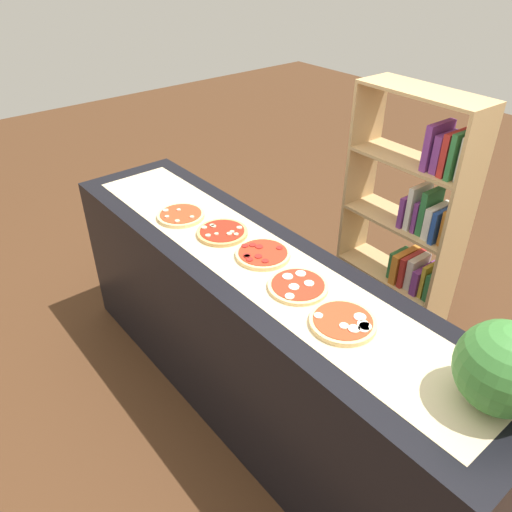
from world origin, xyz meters
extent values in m
plane|color=#4C2D19|center=(0.00, 0.00, 0.00)|extent=(12.00, 12.00, 0.00)
cube|color=black|center=(0.00, 0.00, 0.47)|extent=(2.57, 0.60, 0.95)
cube|color=beige|center=(0.00, 0.00, 0.95)|extent=(2.36, 0.41, 0.00)
cylinder|color=#E5C17F|center=(-0.55, -0.05, 0.96)|extent=(0.24, 0.24, 0.02)
cylinder|color=red|center=(-0.55, -0.05, 0.97)|extent=(0.21, 0.21, 0.00)
cylinder|color=#C6B28E|center=(-0.49, -0.11, 0.98)|extent=(0.03, 0.03, 0.01)
cylinder|color=#C6B28E|center=(-0.59, -0.04, 0.98)|extent=(0.02, 0.02, 0.01)
cylinder|color=#C6B28E|center=(-0.56, -0.13, 0.98)|extent=(0.02, 0.02, 0.01)
cylinder|color=#C6B28E|center=(-0.48, -0.03, 0.98)|extent=(0.02, 0.02, 0.01)
cylinder|color=#C6B28E|center=(-0.62, -0.10, 0.98)|extent=(0.03, 0.03, 0.01)
cylinder|color=tan|center=(-0.28, 0.01, 0.96)|extent=(0.25, 0.25, 0.02)
cylinder|color=#AD2314|center=(-0.28, 0.01, 0.97)|extent=(0.22, 0.22, 0.00)
cylinder|color=#C6B28E|center=(-0.33, 0.00, 0.98)|extent=(0.02, 0.02, 0.01)
cylinder|color=#C6B28E|center=(-0.26, -0.03, 0.98)|extent=(0.02, 0.02, 0.01)
cylinder|color=#C6B28E|center=(-0.34, 0.00, 0.98)|extent=(0.02, 0.02, 0.01)
cylinder|color=#C6B28E|center=(-0.24, 0.09, 0.98)|extent=(0.03, 0.03, 0.01)
cylinder|color=#C6B28E|center=(-0.35, -0.04, 0.98)|extent=(0.03, 0.03, 0.01)
cylinder|color=#C6B28E|center=(-0.23, 0.04, 0.98)|extent=(0.02, 0.02, 0.01)
cylinder|color=#C6B28E|center=(-0.20, 0.04, 0.98)|extent=(0.02, 0.02, 0.01)
cylinder|color=#C6B28E|center=(-0.22, 0.02, 0.98)|extent=(0.03, 0.03, 0.01)
cylinder|color=#C6B28E|center=(-0.27, -0.07, 0.98)|extent=(0.03, 0.03, 0.01)
cylinder|color=#E5C17F|center=(0.00, 0.04, 0.96)|extent=(0.25, 0.25, 0.02)
cylinder|color=red|center=(0.00, 0.04, 0.97)|extent=(0.22, 0.22, 0.00)
cylinder|color=maroon|center=(0.01, -0.05, 0.98)|extent=(0.03, 0.03, 0.00)
cylinder|color=maroon|center=(-0.09, 0.01, 0.98)|extent=(0.03, 0.03, 0.00)
cylinder|color=maroon|center=(0.06, 0.00, 0.98)|extent=(0.03, 0.03, 0.00)
cylinder|color=maroon|center=(-0.01, -0.04, 0.98)|extent=(0.03, 0.03, 0.00)
cylinder|color=maroon|center=(-0.07, 0.04, 0.98)|extent=(0.03, 0.03, 0.00)
cylinder|color=maroon|center=(-0.02, -0.04, 0.98)|extent=(0.03, 0.03, 0.00)
cylinder|color=maroon|center=(-0.04, 0.05, 0.98)|extent=(0.04, 0.04, 0.00)
cylinder|color=maroon|center=(0.02, 0.12, 0.98)|extent=(0.03, 0.03, 0.00)
cylinder|color=maroon|center=(0.02, 0.00, 0.98)|extent=(0.03, 0.03, 0.00)
cylinder|color=#E5C17F|center=(0.28, 0.00, 0.96)|extent=(0.25, 0.25, 0.02)
cylinder|color=red|center=(0.28, 0.00, 0.97)|extent=(0.22, 0.22, 0.00)
cylinder|color=#EFE5CC|center=(0.30, 0.04, 0.97)|extent=(0.04, 0.04, 0.00)
cylinder|color=#EFE5CC|center=(0.28, -0.03, 0.97)|extent=(0.04, 0.04, 0.00)
cylinder|color=#EFE5CC|center=(0.23, 0.06, 0.97)|extent=(0.04, 0.04, 0.00)
cylinder|color=#EFE5CC|center=(0.32, -0.08, 0.97)|extent=(0.04, 0.04, 0.00)
cylinder|color=#EFE5CC|center=(0.21, 0.00, 0.97)|extent=(0.05, 0.05, 0.00)
cylinder|color=#E5C17F|center=(0.55, -0.03, 0.96)|extent=(0.25, 0.25, 0.02)
cylinder|color=red|center=(0.55, -0.03, 0.97)|extent=(0.22, 0.22, 0.00)
cylinder|color=#EFE5CC|center=(0.48, -0.08, 0.98)|extent=(0.03, 0.03, 0.00)
cylinder|color=#EFE5CC|center=(0.63, -0.01, 0.98)|extent=(0.04, 0.04, 0.00)
cylinder|color=#EFE5CC|center=(0.62, 0.01, 0.98)|extent=(0.04, 0.04, 0.00)
cylinder|color=#EFE5CC|center=(0.61, -0.04, 0.98)|extent=(0.04, 0.04, 0.00)
cylinder|color=#EFE5CC|center=(0.58, -0.05, 0.98)|extent=(0.03, 0.03, 0.00)
cylinder|color=#EFE5CC|center=(0.58, 0.03, 0.98)|extent=(0.05, 0.05, 0.00)
cylinder|color=#EFE5CC|center=(0.63, 0.01, 0.98)|extent=(0.05, 0.05, 0.00)
sphere|color=#387A33|center=(1.10, 0.07, 1.10)|extent=(0.30, 0.30, 0.30)
cube|color=tan|center=(0.36, 1.09, 0.76)|extent=(0.03, 0.26, 1.52)
cube|color=tan|center=(-0.34, 1.11, 0.76)|extent=(0.03, 0.26, 1.52)
cube|color=tan|center=(0.01, 1.10, 0.01)|extent=(0.69, 0.29, 0.02)
cube|color=orange|center=(0.33, 1.09, 0.13)|extent=(0.03, 0.18, 0.22)
cube|color=#B22823|center=(0.29, 1.09, 0.10)|extent=(0.05, 0.20, 0.17)
cube|color=#2D753D|center=(0.24, 1.09, 0.12)|extent=(0.05, 0.16, 0.20)
cube|color=tan|center=(0.01, 1.10, 0.39)|extent=(0.69, 0.29, 0.02)
cube|color=#2D753D|center=(0.32, 1.09, 0.48)|extent=(0.05, 0.18, 0.17)
cube|color=gold|center=(0.28, 1.09, 0.50)|extent=(0.03, 0.17, 0.21)
cube|color=#753384|center=(0.24, 1.09, 0.47)|extent=(0.05, 0.21, 0.16)
cube|color=silver|center=(0.18, 1.09, 0.49)|extent=(0.05, 0.17, 0.20)
cube|color=#B22823|center=(0.14, 1.09, 0.49)|extent=(0.04, 0.21, 0.20)
cube|color=orange|center=(0.09, 1.10, 0.49)|extent=(0.05, 0.22, 0.20)
cube|color=#2D753D|center=(0.04, 1.10, 0.48)|extent=(0.04, 0.15, 0.17)
cube|color=tan|center=(0.01, 1.10, 0.76)|extent=(0.69, 0.29, 0.02)
cube|color=orange|center=(0.32, 1.09, 0.87)|extent=(0.04, 0.16, 0.20)
cube|color=#234799|center=(0.28, 1.09, 0.86)|extent=(0.04, 0.21, 0.19)
cube|color=silver|center=(0.23, 1.09, 0.86)|extent=(0.05, 0.19, 0.19)
cube|color=#2D753D|center=(0.18, 1.09, 0.90)|extent=(0.04, 0.16, 0.26)
cube|color=#753384|center=(0.14, 1.09, 0.86)|extent=(0.03, 0.17, 0.18)
cube|color=silver|center=(0.10, 1.10, 0.90)|extent=(0.04, 0.18, 0.26)
cube|color=#753384|center=(0.06, 1.10, 0.86)|extent=(0.04, 0.20, 0.18)
cube|color=tan|center=(0.01, 1.10, 1.14)|extent=(0.69, 0.29, 0.02)
cube|color=silver|center=(0.33, 1.09, 1.26)|extent=(0.03, 0.15, 0.23)
cube|color=#2D753D|center=(0.29, 1.09, 1.27)|extent=(0.04, 0.20, 0.24)
cube|color=#B22823|center=(0.24, 1.09, 1.26)|extent=(0.04, 0.19, 0.22)
cube|color=#753384|center=(0.19, 1.09, 1.25)|extent=(0.05, 0.18, 0.20)
cube|color=#753384|center=(0.14, 1.09, 1.27)|extent=(0.04, 0.20, 0.24)
cube|color=tan|center=(0.01, 1.10, 1.51)|extent=(0.69, 0.29, 0.02)
camera|label=1|loc=(1.45, -1.19, 2.21)|focal=35.00mm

